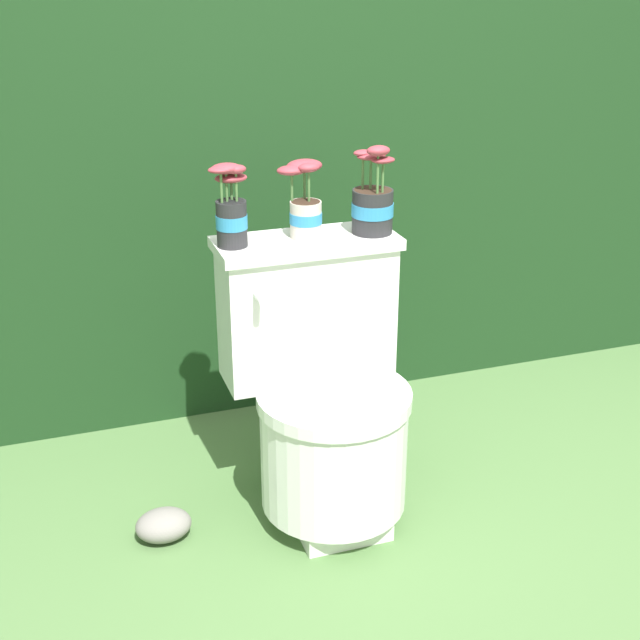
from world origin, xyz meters
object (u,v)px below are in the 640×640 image
Objects in this scene: garden_stone at (164,525)px; potted_plant_midleft at (305,204)px; toilet at (323,395)px; potted_plant_left at (231,210)px; potted_plant_middle at (373,204)px.

potted_plant_midleft is at bearing 21.51° from garden_stone.
garden_stone is at bearing -176.61° from toilet.
toilet is 3.65× the size of potted_plant_midleft.
potted_plant_midleft is at bearing 4.21° from potted_plant_left.
garden_stone is (-0.47, -0.19, -0.81)m from potted_plant_midleft.
potted_plant_middle is (0.40, -0.01, -0.02)m from potted_plant_left.
potted_plant_midleft is at bearing 171.87° from potted_plant_middle.
potted_plant_midleft is (0.21, 0.02, -0.00)m from potted_plant_left.
potted_plant_middle is at bearing 34.75° from toilet.
potted_plant_middle is at bearing -1.68° from potted_plant_left.
potted_plant_middle is 1.05m from garden_stone.
toilet is 0.55m from potted_plant_middle.
garden_stone is at bearing -158.49° from potted_plant_midleft.
toilet is 3.39× the size of potted_plant_left.
potted_plant_middle reaches higher than toilet.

